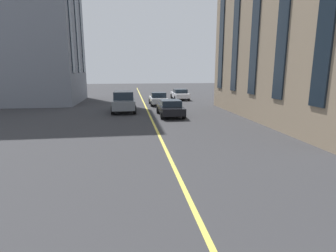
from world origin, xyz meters
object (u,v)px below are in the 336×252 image
at_px(car_black_trailing, 170,108).
at_px(car_silver_oncoming, 158,99).
at_px(car_white_near, 180,94).
at_px(car_grey_mid, 124,101).

relative_size(car_black_trailing, car_silver_oncoming, 1.13).
bearing_deg(car_white_near, car_black_trailing, 165.62).
bearing_deg(car_grey_mid, car_black_trailing, -127.99).
height_order(car_black_trailing, car_grey_mid, car_grey_mid).
bearing_deg(car_white_near, car_grey_mid, 143.56).
relative_size(car_white_near, car_grey_mid, 0.94).
height_order(car_black_trailing, car_silver_oncoming, car_silver_oncoming).
distance_m(car_black_trailing, car_grey_mid, 4.90).
bearing_deg(car_grey_mid, car_silver_oncoming, -39.74).
xyz_separation_m(car_white_near, car_silver_oncoming, (-5.19, 3.43, -0.00)).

